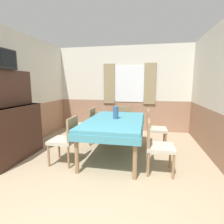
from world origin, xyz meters
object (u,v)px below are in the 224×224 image
at_px(sideboard, 11,123).
at_px(vase, 116,113).
at_px(chair_left_near, 66,138).
at_px(dining_table, 115,124).
at_px(chair_left_far, 87,124).
at_px(chair_head_window, 123,120).
at_px(chair_right_near, 156,144).
at_px(chair_right_far, 154,127).
at_px(tv, 2,59).

relative_size(sideboard, vase, 6.63).
bearing_deg(chair_left_near, dining_table, -54.34).
height_order(sideboard, vase, sideboard).
height_order(chair_left_far, vase, vase).
bearing_deg(chair_left_near, chair_head_window, -24.14).
distance_m(chair_head_window, sideboard, 2.65).
xyz_separation_m(chair_right_near, chair_right_far, (0.00, 1.16, 0.00)).
relative_size(chair_right_near, chair_left_far, 1.00).
xyz_separation_m(sideboard, tv, (0.03, -0.11, 1.16)).
height_order(dining_table, sideboard, sideboard).
distance_m(chair_left_near, chair_right_far, 1.98).
bearing_deg(chair_right_near, chair_head_window, -155.86).
xyz_separation_m(dining_table, vase, (0.00, 0.07, 0.23)).
relative_size(chair_left_near, vase, 3.39).
height_order(dining_table, chair_left_near, chair_left_near).
distance_m(chair_right_far, tv, 3.30).
relative_size(chair_right_near, vase, 3.39).
bearing_deg(sideboard, tv, -76.22).
relative_size(dining_table, tv, 4.83).
bearing_deg(vase, dining_table, -93.58).
height_order(tv, vase, tv).
height_order(chair_head_window, sideboard, sideboard).
bearing_deg(chair_right_near, sideboard, -89.51).
distance_m(tv, vase, 2.28).
xyz_separation_m(dining_table, chair_right_far, (0.81, 0.58, -0.17)).
bearing_deg(dining_table, tv, -159.19).
height_order(chair_left_near, tv, tv).
bearing_deg(chair_right_near, chair_right_far, -180.00).
bearing_deg(chair_right_near, tv, -87.07).
distance_m(dining_table, chair_right_far, 1.01).
xyz_separation_m(chair_head_window, chair_right_far, (0.81, -0.64, 0.00)).
bearing_deg(vase, chair_head_window, 90.22).
relative_size(dining_table, chair_head_window, 2.24).
height_order(chair_right_near, chair_left_near, same).
distance_m(chair_right_far, vase, 1.03).
height_order(chair_head_window, chair_right_near, same).
xyz_separation_m(dining_table, chair_right_near, (0.81, -0.58, -0.17)).
bearing_deg(tv, chair_right_near, 2.93).
bearing_deg(dining_table, chair_right_far, 35.66).
xyz_separation_m(chair_right_far, chair_left_far, (-1.61, 0.00, 0.00)).
relative_size(chair_head_window, chair_left_near, 1.00).
bearing_deg(vase, chair_right_far, 32.37).
height_order(chair_left_near, vase, vase).
xyz_separation_m(chair_left_near, chair_left_far, (0.00, 1.16, 0.00)).
relative_size(dining_table, vase, 7.59).
relative_size(dining_table, chair_right_far, 2.24).
xyz_separation_m(chair_head_window, sideboard, (-1.91, -1.82, 0.25)).
relative_size(chair_right_far, tv, 2.16).
distance_m(chair_right_near, chair_right_far, 1.16).
bearing_deg(chair_left_near, vase, -51.32).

